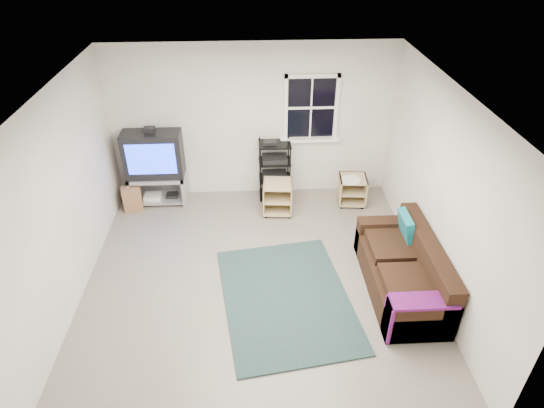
{
  "coord_description": "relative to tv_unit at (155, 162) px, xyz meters",
  "views": [
    {
      "loc": [
        -0.04,
        -4.63,
        4.27
      ],
      "look_at": [
        0.22,
        0.4,
        0.95
      ],
      "focal_mm": 30.0,
      "sensor_mm": 36.0,
      "label": 1
    }
  ],
  "objects": [
    {
      "name": "room",
      "position": [
        2.57,
        0.23,
        0.72
      ],
      "size": [
        4.6,
        4.62,
        4.6
      ],
      "color": "slate",
      "rests_on": "ground"
    },
    {
      "name": "tv_unit",
      "position": [
        0.0,
        0.0,
        0.0
      ],
      "size": [
        0.94,
        0.47,
        1.38
      ],
      "color": "#9999A1",
      "rests_on": "ground"
    },
    {
      "name": "av_rack",
      "position": [
        1.97,
        0.04,
        -0.3
      ],
      "size": [
        0.53,
        0.38,
        1.06
      ],
      "color": "black",
      "rests_on": "ground"
    },
    {
      "name": "side_table_left",
      "position": [
        2.0,
        -0.39,
        -0.46
      ],
      "size": [
        0.5,
        0.5,
        0.55
      ],
      "rotation": [
        0.0,
        0.0,
        -0.08
      ],
      "color": "tan",
      "rests_on": "ground"
    },
    {
      "name": "side_table_right",
      "position": [
        3.27,
        -0.21,
        -0.47
      ],
      "size": [
        0.48,
        0.49,
        0.51
      ],
      "rotation": [
        0.0,
        0.0,
        -0.09
      ],
      "color": "tan",
      "rests_on": "ground"
    },
    {
      "name": "sofa",
      "position": [
        3.52,
        -2.34,
        -0.46
      ],
      "size": [
        0.82,
        1.84,
        0.84
      ],
      "color": "black",
      "rests_on": "ground"
    },
    {
      "name": "shag_rug",
      "position": [
        1.98,
        -2.45,
        -0.74
      ],
      "size": [
        1.87,
        2.37,
        0.03
      ],
      "primitive_type": "cube",
      "rotation": [
        0.0,
        0.0,
        0.14
      ],
      "color": "black",
      "rests_on": "ground"
    },
    {
      "name": "paper_bag",
      "position": [
        -0.4,
        -0.24,
        -0.54
      ],
      "size": [
        0.33,
        0.25,
        0.43
      ],
      "primitive_type": "cube",
      "rotation": [
        0.0,
        0.0,
        0.21
      ],
      "color": "olive",
      "rests_on": "ground"
    }
  ]
}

